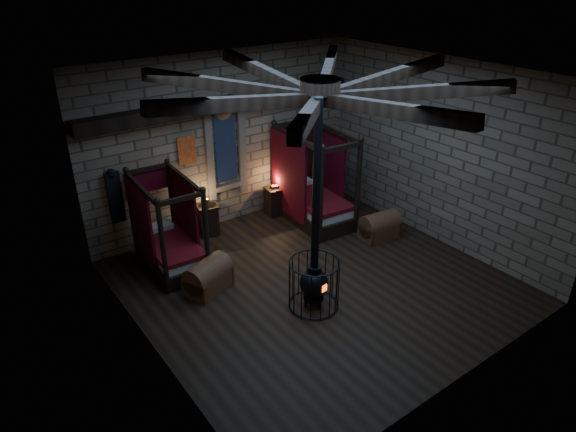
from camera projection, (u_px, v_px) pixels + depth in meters
room at (316, 102)px, 9.02m from camera, size 7.02×7.02×4.29m
bed_left at (169, 244)px, 11.03m from camera, size 1.11×1.97×2.01m
bed_right at (312, 198)px, 12.96m from camera, size 1.38×2.32×2.32m
trunk_left at (208, 277)px, 10.27m from camera, size 1.08×0.88×0.69m
trunk_right at (380, 227)px, 12.19m from camera, size 0.96×0.67×0.66m
nightstand_left at (208, 219)px, 12.31m from camera, size 0.58×0.57×0.94m
nightstand_right at (275, 201)px, 13.27m from camera, size 0.51×0.50×0.81m
stove at (314, 279)px, 9.64m from camera, size 0.97×0.97×4.05m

